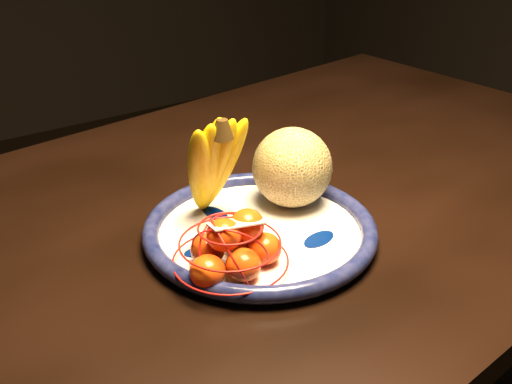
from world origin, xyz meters
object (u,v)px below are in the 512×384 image
dining_table (276,233)px  fruit_bowl (260,231)px  cantaloupe (292,167)px  mandarin_bag (233,248)px  banana_bunch (211,162)px

dining_table → fruit_bowl: bearing=-142.5°
dining_table → fruit_bowl: 0.17m
dining_table → cantaloupe: cantaloupe is taller
dining_table → mandarin_bag: mandarin_bag is taller
mandarin_bag → dining_table: bearing=41.0°
fruit_bowl → cantaloupe: 0.11m
cantaloupe → mandarin_bag: cantaloupe is taller
fruit_bowl → mandarin_bag: mandarin_bag is taller
banana_bunch → cantaloupe: bearing=-13.0°
dining_table → mandarin_bag: size_ratio=9.58×
cantaloupe → banana_bunch: size_ratio=0.68×
dining_table → banana_bunch: banana_bunch is taller
fruit_bowl → cantaloupe: (0.09, 0.04, 0.06)m
dining_table → fruit_bowl: (-0.10, -0.10, 0.09)m
dining_table → banana_bunch: (-0.14, -0.03, 0.18)m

